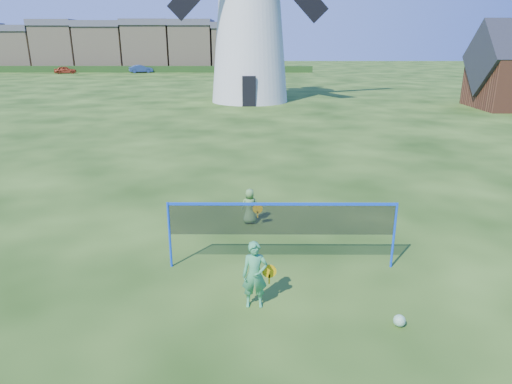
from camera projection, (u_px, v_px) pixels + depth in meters
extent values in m
plane|color=black|center=(247.00, 259.00, 10.66)|extent=(220.00, 220.00, 0.00)
cube|color=black|center=(249.00, 91.00, 34.96)|extent=(1.06, 0.13, 2.32)
cube|color=black|center=(249.00, 35.00, 34.26)|extent=(0.74, 0.13, 0.95)
cylinder|color=blue|center=(170.00, 235.00, 10.06)|extent=(0.05, 0.05, 1.55)
cylinder|color=blue|center=(394.00, 236.00, 10.04)|extent=(0.05, 0.05, 1.55)
cube|color=black|center=(282.00, 220.00, 9.93)|extent=(5.00, 0.02, 0.70)
cube|color=blue|center=(282.00, 204.00, 9.81)|extent=(5.00, 0.02, 0.06)
imported|color=#3D9A5C|center=(255.00, 275.00, 8.57)|extent=(0.50, 0.34, 1.34)
cylinder|color=#DCA50B|center=(269.00, 271.00, 8.74)|extent=(0.28, 0.02, 0.28)
cube|color=#DCA50B|center=(269.00, 279.00, 8.79)|extent=(0.03, 0.02, 0.20)
imported|color=#578841|center=(250.00, 206.00, 12.60)|extent=(0.51, 0.35, 1.00)
cylinder|color=#DCA50B|center=(258.00, 209.00, 12.39)|extent=(0.28, 0.02, 0.28)
cube|color=#DCA50B|center=(258.00, 214.00, 12.45)|extent=(0.03, 0.02, 0.20)
sphere|color=green|center=(399.00, 321.00, 8.12)|extent=(0.22, 0.22, 0.22)
cube|color=tan|center=(18.00, 51.00, 78.09)|extent=(7.24, 8.00, 6.35)
cube|color=#4C4C54|center=(15.00, 29.00, 76.92)|extent=(7.54, 8.40, 1.00)
cube|color=tan|center=(60.00, 48.00, 77.92)|extent=(6.90, 8.00, 7.23)
cube|color=#4C4C54|center=(57.00, 23.00, 76.61)|extent=(7.20, 8.40, 1.00)
cube|color=tan|center=(104.00, 49.00, 77.91)|extent=(7.65, 8.00, 7.05)
cube|color=#4C4C54|center=(102.00, 24.00, 76.63)|extent=(7.95, 8.40, 1.00)
cube|color=tan|center=(150.00, 48.00, 77.83)|extent=(7.44, 8.00, 7.29)
cube|color=#4C4C54|center=(148.00, 23.00, 76.51)|extent=(7.74, 8.40, 1.00)
cube|color=tan|center=(193.00, 48.00, 77.80)|extent=(6.85, 8.00, 7.26)
cube|color=#4C4C54|center=(191.00, 23.00, 76.49)|extent=(7.15, 8.40, 1.00)
cube|color=tan|center=(235.00, 50.00, 77.85)|extent=(7.24, 8.00, 6.78)
cube|color=#4C4C54|center=(235.00, 26.00, 76.61)|extent=(7.54, 8.40, 1.00)
cube|color=#193814|center=(121.00, 69.00, 73.16)|extent=(62.00, 0.80, 1.00)
imported|color=#9E361C|center=(65.00, 70.00, 70.30)|extent=(3.51, 2.34, 1.11)
imported|color=navy|center=(141.00, 69.00, 72.30)|extent=(3.89, 2.55, 1.21)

